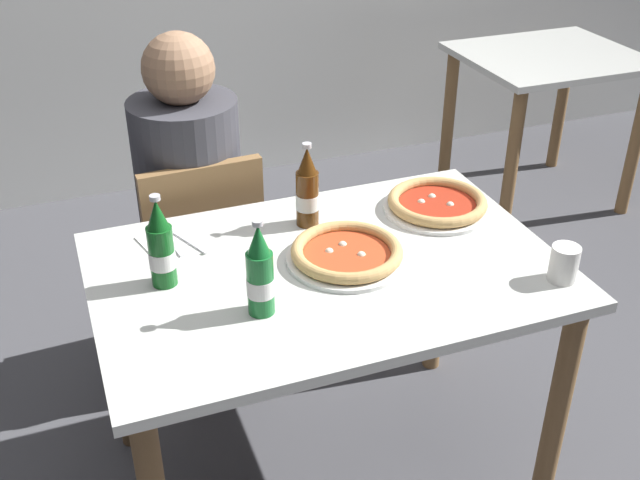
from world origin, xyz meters
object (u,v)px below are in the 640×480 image
(dining_table_main, at_px, (327,302))
(beer_bottle_center, at_px, (161,248))
(napkin_with_cutlery, at_px, (179,242))
(chair_behind_table, at_px, (200,254))
(dining_table_background, at_px, (546,86))
(beer_bottle_left, at_px, (260,275))
(pizza_margherita_near, at_px, (347,253))
(diner_seated, at_px, (193,220))
(beer_bottle_right, at_px, (307,191))
(pizza_marinara_far, at_px, (437,204))
(paper_cup, at_px, (564,263))

(dining_table_main, bearing_deg, beer_bottle_center, 170.76)
(dining_table_main, distance_m, napkin_with_cutlery, 0.44)
(chair_behind_table, bearing_deg, dining_table_background, -161.07)
(chair_behind_table, bearing_deg, beer_bottle_left, 87.34)
(beer_bottle_center, bearing_deg, pizza_margherita_near, -7.20)
(chair_behind_table, height_order, diner_seated, diner_seated)
(diner_seated, distance_m, beer_bottle_center, 0.68)
(dining_table_main, distance_m, dining_table_background, 2.11)
(beer_bottle_left, bearing_deg, diner_seated, 90.37)
(dining_table_main, relative_size, napkin_with_cutlery, 5.48)
(diner_seated, height_order, napkin_with_cutlery, diner_seated)
(pizza_margherita_near, xyz_separation_m, beer_bottle_right, (-0.03, 0.22, 0.08))
(dining_table_main, xyz_separation_m, beer_bottle_left, (-0.22, -0.13, 0.22))
(napkin_with_cutlery, bearing_deg, diner_seated, 74.34)
(chair_behind_table, relative_size, beer_bottle_left, 3.44)
(dining_table_main, distance_m, diner_seated, 0.70)
(beer_bottle_center, height_order, beer_bottle_right, same)
(pizza_margherita_near, relative_size, napkin_with_cutlery, 1.46)
(diner_seated, relative_size, dining_table_background, 1.51)
(pizza_marinara_far, height_order, napkin_with_cutlery, pizza_marinara_far)
(pizza_marinara_far, xyz_separation_m, beer_bottle_right, (-0.38, 0.06, 0.08))
(diner_seated, relative_size, beer_bottle_right, 4.89)
(pizza_margherita_near, relative_size, beer_bottle_right, 1.29)
(pizza_margherita_near, xyz_separation_m, beer_bottle_center, (-0.47, 0.06, 0.08))
(pizza_margherita_near, bearing_deg, napkin_with_cutlery, 148.33)
(beer_bottle_left, distance_m, beer_bottle_right, 0.44)
(chair_behind_table, relative_size, paper_cup, 8.95)
(napkin_with_cutlery, height_order, paper_cup, paper_cup)
(napkin_with_cutlery, bearing_deg, beer_bottle_center, -111.30)
(dining_table_main, relative_size, chair_behind_table, 1.41)
(pizza_margherita_near, xyz_separation_m, paper_cup, (0.47, -0.27, 0.03))
(dining_table_background, bearing_deg, diner_seated, -159.68)
(dining_table_background, bearing_deg, beer_bottle_center, -147.87)
(beer_bottle_center, height_order, paper_cup, beer_bottle_center)
(diner_seated, height_order, beer_bottle_center, diner_seated)
(dining_table_main, xyz_separation_m, diner_seated, (-0.22, 0.66, -0.05))
(chair_behind_table, xyz_separation_m, pizza_marinara_far, (0.63, -0.44, 0.29))
(beer_bottle_center, bearing_deg, paper_cup, -19.55)
(chair_behind_table, height_order, pizza_margherita_near, chair_behind_table)
(diner_seated, distance_m, beer_bottle_left, 0.84)
(pizza_marinara_far, bearing_deg, beer_bottle_right, 171.77)
(chair_behind_table, distance_m, beer_bottle_center, 0.69)
(pizza_marinara_far, relative_size, paper_cup, 3.31)
(dining_table_main, bearing_deg, napkin_with_cutlery, 143.24)
(dining_table_main, relative_size, paper_cup, 12.63)
(pizza_marinara_far, bearing_deg, napkin_with_cutlery, 173.98)
(beer_bottle_right, xyz_separation_m, paper_cup, (0.50, -0.49, -0.06))
(dining_table_main, bearing_deg, pizza_marinara_far, 22.70)
(dining_table_main, height_order, pizza_margherita_near, pizza_margherita_near)
(beer_bottle_left, relative_size, paper_cup, 2.60)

